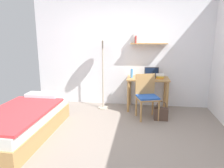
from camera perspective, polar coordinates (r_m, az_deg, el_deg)
name	(u,v)px	position (r m, az deg, el deg)	size (l,w,h in m)	color
ground_plane	(113,143)	(3.42, 0.15, -16.03)	(5.28, 5.28, 0.00)	gray
wall_back	(125,52)	(5.02, 3.51, 8.84)	(4.40, 0.27, 2.60)	white
bed	(23,122)	(3.88, -23.32, -9.60)	(0.94, 1.96, 0.54)	#B2844C
desk	(148,84)	(4.78, 9.80, -0.09)	(0.94, 0.57, 0.75)	#B2844C
desk_chair	(147,94)	(4.32, 9.54, -2.86)	(0.54, 0.52, 0.90)	#B2844C
standing_lamp	(102,40)	(4.67, -2.64, 12.04)	(0.38, 0.38, 1.80)	#B2A893
laptop	(152,75)	(4.84, 10.86, 2.52)	(0.33, 0.23, 0.22)	black
water_bottle	(132,73)	(4.72, 5.47, 2.98)	(0.06, 0.06, 0.20)	#4C99DB
book_stack	(160,76)	(4.76, 13.07, 2.14)	(0.19, 0.23, 0.09)	orange
handbag	(161,114)	(4.32, 13.36, -7.95)	(0.28, 0.11, 0.40)	#4C382D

